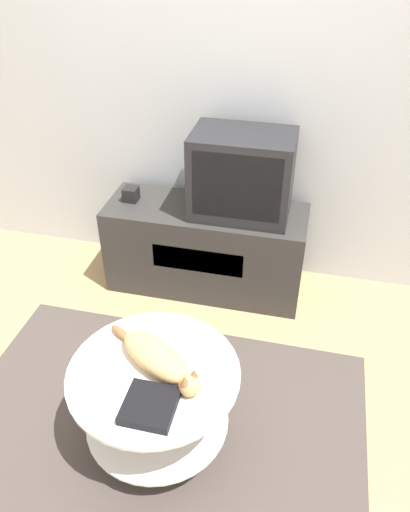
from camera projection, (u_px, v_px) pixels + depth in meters
ground_plane at (155, 435)px, 2.46m from camera, size 12.00×12.00×0.00m
wall_back at (223, 77)px, 2.91m from camera, size 8.00×0.05×2.60m
rug at (155, 434)px, 2.45m from camera, size 2.03×1.48×0.02m
tv_stand at (206, 248)px, 3.25m from camera, size 1.26×0.46×0.59m
tv at (242, 175)px, 2.90m from camera, size 0.59×0.38×0.51m
speaker at (131, 194)px, 3.15m from camera, size 0.09×0.09×0.09m
coffee_table at (155, 397)px, 2.24m from camera, size 0.75×0.75×0.48m
dvd_box at (150, 406)px, 1.97m from camera, size 0.21×0.21×0.04m
cat at (158, 358)px, 2.12m from camera, size 0.50×0.34×0.12m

